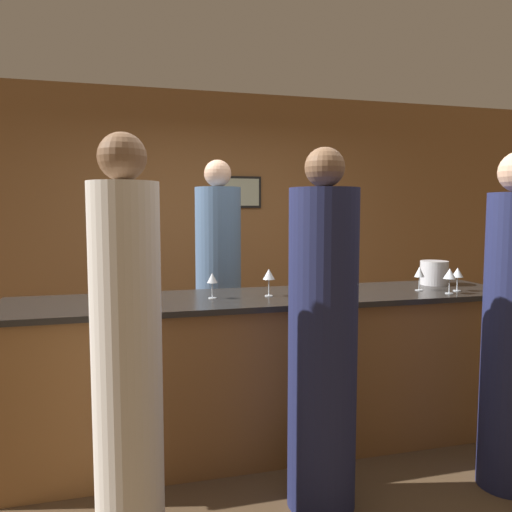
% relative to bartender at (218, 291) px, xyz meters
% --- Properties ---
extents(ground_plane, '(14.00, 14.00, 0.00)m').
position_rel_bartender_xyz_m(ground_plane, '(0.19, -0.85, -0.91)').
color(ground_plane, '#4C3823').
extents(back_wall, '(8.00, 0.08, 2.80)m').
position_rel_bartender_xyz_m(back_wall, '(0.19, 1.40, 0.49)').
color(back_wall, olive).
rests_on(back_wall, ground_plane).
extents(bar_counter, '(3.34, 0.74, 1.00)m').
position_rel_bartender_xyz_m(bar_counter, '(0.19, -0.85, -0.41)').
color(bar_counter, brown).
rests_on(bar_counter, ground_plane).
extents(bartender, '(0.36, 0.36, 1.95)m').
position_rel_bartender_xyz_m(bartender, '(0.00, 0.00, 0.00)').
color(bartender, '#4C6B93').
rests_on(bartender, ground_plane).
extents(guest_0, '(0.36, 0.36, 1.87)m').
position_rel_bartender_xyz_m(guest_0, '(0.25, -1.57, -0.04)').
color(guest_0, '#1E234C').
rests_on(guest_0, ground_plane).
extents(guest_1, '(0.31, 0.31, 1.87)m').
position_rel_bartender_xyz_m(guest_1, '(1.33, -1.67, -0.03)').
color(guest_1, '#1E234C').
rests_on(guest_1, ground_plane).
extents(guest_2, '(0.32, 0.32, 1.89)m').
position_rel_bartender_xyz_m(guest_2, '(-0.73, -1.62, -0.02)').
color(guest_2, silver).
rests_on(guest_2, ground_plane).
extents(wine_bottle_0, '(0.07, 0.07, 0.28)m').
position_rel_bartender_xyz_m(wine_bottle_0, '(-0.84, -0.62, 0.20)').
color(wine_bottle_0, black).
rests_on(wine_bottle_0, bar_counter).
extents(wine_bottle_1, '(0.08, 0.08, 0.26)m').
position_rel_bartender_xyz_m(wine_bottle_1, '(0.52, -0.59, 0.19)').
color(wine_bottle_1, black).
rests_on(wine_bottle_1, bar_counter).
extents(ice_bucket, '(0.20, 0.20, 0.18)m').
position_rel_bartender_xyz_m(ice_bucket, '(1.50, -0.70, 0.18)').
color(ice_bucket, silver).
rests_on(ice_bucket, bar_counter).
extents(wine_glass_0, '(0.08, 0.08, 0.18)m').
position_rel_bartender_xyz_m(wine_glass_0, '(0.17, -0.87, 0.23)').
color(wine_glass_0, silver).
rests_on(wine_glass_0, bar_counter).
extents(wine_glass_1, '(0.07, 0.07, 0.17)m').
position_rel_bartender_xyz_m(wine_glass_1, '(1.23, -0.92, 0.22)').
color(wine_glass_1, silver).
rests_on(wine_glass_1, bar_counter).
extents(wine_glass_2, '(0.08, 0.08, 0.16)m').
position_rel_bartender_xyz_m(wine_glass_2, '(-0.74, -1.13, 0.21)').
color(wine_glass_2, silver).
rests_on(wine_glass_2, bar_counter).
extents(wine_glass_3, '(0.07, 0.07, 0.14)m').
position_rel_bartender_xyz_m(wine_glass_3, '(0.40, -0.91, 0.20)').
color(wine_glass_3, silver).
rests_on(wine_glass_3, bar_counter).
extents(wine_glass_4, '(0.08, 0.08, 0.17)m').
position_rel_bartender_xyz_m(wine_glass_4, '(1.35, -1.09, 0.22)').
color(wine_glass_4, silver).
rests_on(wine_glass_4, bar_counter).
extents(wine_glass_5, '(0.08, 0.08, 0.16)m').
position_rel_bartender_xyz_m(wine_glass_5, '(1.47, -1.01, 0.22)').
color(wine_glass_5, silver).
rests_on(wine_glass_5, bar_counter).
extents(wine_glass_6, '(0.07, 0.07, 0.16)m').
position_rel_bartender_xyz_m(wine_glass_6, '(-0.20, -0.87, 0.22)').
color(wine_glass_6, silver).
rests_on(wine_glass_6, bar_counter).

